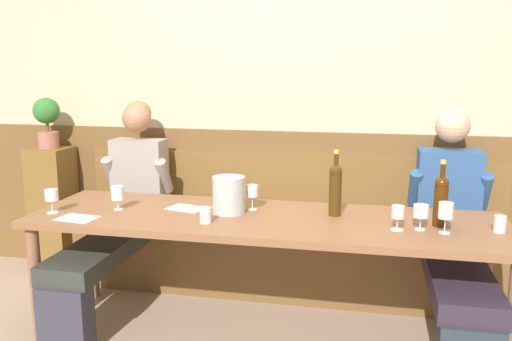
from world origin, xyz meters
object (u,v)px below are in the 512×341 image
at_px(wine_glass_mid_left, 51,196).
at_px(wine_bottle_amber_mid, 335,188).
at_px(dining_table, 264,229).
at_px(wine_glass_center_rear, 421,212).
at_px(wine_bottle_green_tall, 441,199).
at_px(ice_bucket, 229,195).
at_px(water_tumbler_left, 500,224).
at_px(person_center_left_seat, 120,208).
at_px(wine_glass_mid_right, 446,212).
at_px(wine_glass_right_end, 252,192).
at_px(potted_plant, 47,119).
at_px(wall_bench, 283,252).
at_px(water_tumbler_right, 206,215).
at_px(person_left_seat, 453,224).
at_px(wine_glass_near_bucket, 118,193).
at_px(wine_glass_left_end, 398,214).

bearing_deg(wine_glass_mid_left, wine_bottle_amber_mid, 10.20).
relative_size(dining_table, wine_glass_center_rear, 19.86).
distance_m(dining_table, wine_bottle_green_tall, 0.96).
xyz_separation_m(ice_bucket, water_tumbler_left, (1.43, -0.07, -0.06)).
height_order(person_center_left_seat, wine_glass_center_rear, person_center_left_seat).
distance_m(ice_bucket, wine_bottle_green_tall, 1.15).
relative_size(wine_bottle_amber_mid, wine_glass_center_rear, 2.80).
bearing_deg(person_center_left_seat, wine_glass_center_rear, -11.82).
distance_m(dining_table, water_tumbler_left, 1.22).
bearing_deg(wine_glass_mid_right, wine_glass_right_end, 167.27).
bearing_deg(wine_glass_right_end, potted_plant, 161.13).
xyz_separation_m(person_center_left_seat, wine_bottle_amber_mid, (1.41, -0.21, 0.25)).
xyz_separation_m(wine_glass_mid_right, wine_glass_mid_left, (-2.14, -0.07, -0.01)).
height_order(ice_bucket, wine_bottle_green_tall, wine_bottle_green_tall).
height_order(water_tumbler_left, potted_plant, potted_plant).
height_order(wine_glass_right_end, wine_glass_center_rear, wine_glass_right_end).
xyz_separation_m(wall_bench, person_center_left_seat, (-1.03, -0.35, 0.35)).
relative_size(ice_bucket, wine_glass_right_end, 1.42).
xyz_separation_m(dining_table, wine_bottle_amber_mid, (0.38, 0.11, 0.23)).
distance_m(wine_bottle_amber_mid, water_tumbler_right, 0.73).
bearing_deg(person_left_seat, ice_bucket, -166.43).
height_order(person_center_left_seat, wine_glass_near_bucket, person_center_left_seat).
height_order(wall_bench, water_tumbler_left, wall_bench).
relative_size(dining_table, wine_glass_near_bucket, 18.62).
bearing_deg(wine_bottle_amber_mid, water_tumbler_left, -9.32).
relative_size(dining_table, potted_plant, 7.08).
relative_size(ice_bucket, wine_glass_center_rear, 1.59).
xyz_separation_m(wine_glass_left_end, wine_glass_center_rear, (0.12, 0.03, 0.01)).
bearing_deg(wine_bottle_green_tall, wine_bottle_amber_mid, 171.03).
xyz_separation_m(ice_bucket, wine_glass_left_end, (0.93, -0.14, -0.02)).
distance_m(wine_bottle_green_tall, wine_glass_left_end, 0.26).
bearing_deg(wine_bottle_amber_mid, dining_table, -163.93).
height_order(person_center_left_seat, ice_bucket, person_center_left_seat).
bearing_deg(wine_glass_near_bucket, wine_glass_mid_left, -156.88).
bearing_deg(wine_glass_left_end, water_tumbler_left, 8.12).
xyz_separation_m(wall_bench, potted_plant, (-1.77, 0.03, 0.89)).
bearing_deg(ice_bucket, wine_glass_mid_right, -7.02).
relative_size(person_center_left_seat, wine_glass_right_end, 8.86).
height_order(wine_glass_mid_right, wine_glass_right_end, wine_glass_mid_right).
relative_size(dining_table, wine_bottle_green_tall, 7.49).
bearing_deg(wine_glass_near_bucket, wine_glass_left_end, -2.49).
xyz_separation_m(wine_glass_left_end, potted_plant, (-2.48, 0.80, 0.35)).
bearing_deg(wall_bench, wine_glass_left_end, -47.14).
relative_size(wine_glass_left_end, wine_glass_near_bucket, 0.91).
bearing_deg(wine_glass_right_end, person_center_left_seat, 168.70).
relative_size(wall_bench, wine_glass_right_end, 19.81).
xyz_separation_m(person_center_left_seat, potted_plant, (-0.73, 0.38, 0.53)).
xyz_separation_m(ice_bucket, wine_glass_mid_right, (1.16, -0.14, 0.00)).
bearing_deg(wine_bottle_green_tall, dining_table, -178.62).
bearing_deg(wine_glass_mid_left, wine_bottle_green_tall, 5.29).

